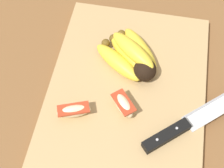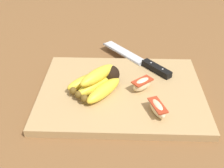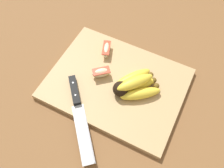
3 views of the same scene
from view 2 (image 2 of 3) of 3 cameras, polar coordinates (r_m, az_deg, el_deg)
ground_plane at (r=0.75m, az=2.95°, el=-2.29°), size 6.00×6.00×0.00m
cutting_board at (r=0.75m, az=1.88°, el=-1.67°), size 0.43×0.32×0.02m
banana_bunch at (r=0.73m, az=-2.81°, el=0.44°), size 0.15×0.15×0.06m
chefs_knife at (r=0.85m, az=6.57°, el=4.29°), size 0.21×0.23×0.02m
apple_wedge_near at (r=0.66m, az=9.16°, el=-4.82°), size 0.05×0.07×0.03m
apple_wedge_middle at (r=0.73m, az=6.15°, el=-0.11°), size 0.06×0.06×0.03m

